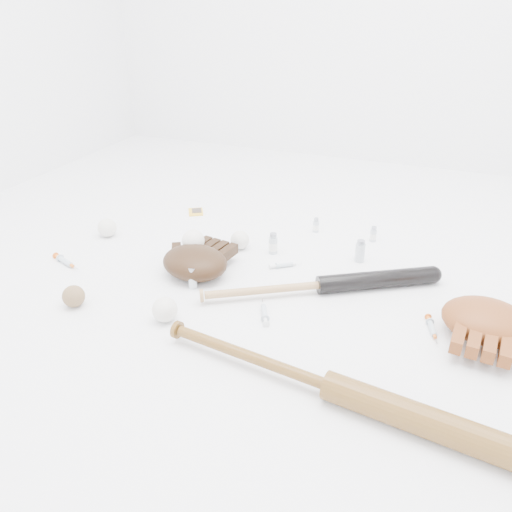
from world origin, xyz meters
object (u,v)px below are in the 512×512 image
at_px(bat_dark, 321,285).
at_px(glove_dark, 195,262).
at_px(pedestal, 194,256).
at_px(bat_wood, 329,386).

bearing_deg(bat_dark, glove_dark, 154.59).
distance_m(glove_dark, pedestal, 0.10).
relative_size(bat_dark, pedestal, 10.25).
relative_size(bat_dark, glove_dark, 2.96).
distance_m(bat_dark, pedestal, 0.48).
bearing_deg(pedestal, glove_dark, -59.79).
xyz_separation_m(bat_dark, bat_wood, (0.14, -0.45, 0.01)).
bearing_deg(bat_wood, bat_dark, 115.45).
height_order(glove_dark, pedestal, glove_dark).
distance_m(bat_dark, bat_wood, 0.48).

